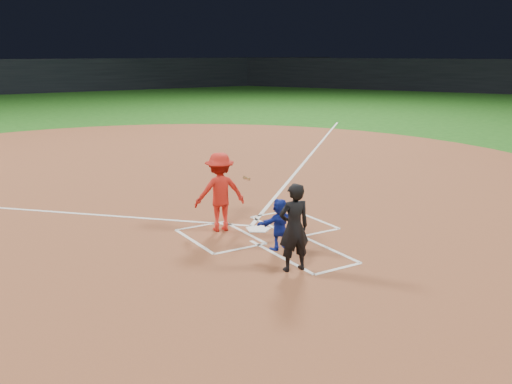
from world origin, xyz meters
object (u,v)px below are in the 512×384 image
home_plate (258,229)px  catcher (280,224)px  umpire (294,227)px  batter_at_plate (220,192)px

home_plate → catcher: bearing=77.1°
umpire → batter_at_plate: (0.00, 2.83, 0.06)m
home_plate → umpire: bearing=73.1°
umpire → home_plate: bearing=-98.0°
home_plate → umpire: umpire is taller
catcher → batter_at_plate: bearing=-80.7°
catcher → umpire: size_ratio=0.64×
catcher → umpire: umpire is taller
home_plate → batter_at_plate: size_ratio=0.34×
home_plate → catcher: 1.44m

